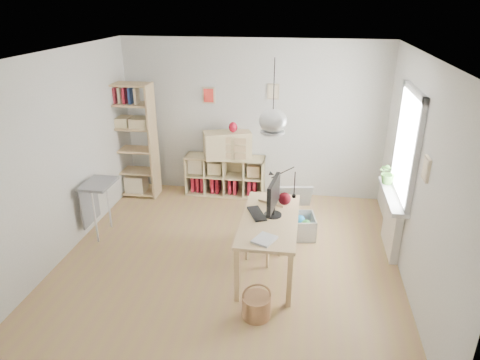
# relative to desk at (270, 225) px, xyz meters

# --- Properties ---
(ground) EXTENTS (4.50, 4.50, 0.00)m
(ground) POSITION_rel_desk_xyz_m (-0.55, 0.15, -0.66)
(ground) COLOR #A77C53
(ground) RESTS_ON ground
(room_shell) EXTENTS (4.50, 4.50, 4.50)m
(room_shell) POSITION_rel_desk_xyz_m (-0.00, 0.00, 1.34)
(room_shell) COLOR white
(room_shell) RESTS_ON ground
(window_unit) EXTENTS (0.07, 1.16, 1.46)m
(window_unit) POSITION_rel_desk_xyz_m (1.68, 0.75, 0.89)
(window_unit) COLOR white
(window_unit) RESTS_ON ground
(radiator) EXTENTS (0.10, 0.80, 0.80)m
(radiator) POSITION_rel_desk_xyz_m (1.64, 0.75, -0.26)
(radiator) COLOR white
(radiator) RESTS_ON ground
(windowsill) EXTENTS (0.22, 1.20, 0.06)m
(windowsill) POSITION_rel_desk_xyz_m (1.59, 0.75, 0.17)
(windowsill) COLOR silver
(windowsill) RESTS_ON radiator
(desk) EXTENTS (0.70, 1.50, 0.75)m
(desk) POSITION_rel_desk_xyz_m (0.00, 0.00, 0.00)
(desk) COLOR #D6B47B
(desk) RESTS_ON ground
(cube_shelf) EXTENTS (1.40, 0.38, 0.72)m
(cube_shelf) POSITION_rel_desk_xyz_m (-1.02, 2.23, -0.36)
(cube_shelf) COLOR #D0BD89
(cube_shelf) RESTS_ON ground
(tall_bookshelf) EXTENTS (0.80, 0.38, 2.00)m
(tall_bookshelf) POSITION_rel_desk_xyz_m (-2.59, 1.95, 0.43)
(tall_bookshelf) COLOR #D6B47B
(tall_bookshelf) RESTS_ON ground
(side_table) EXTENTS (0.40, 0.55, 0.85)m
(side_table) POSITION_rel_desk_xyz_m (-2.59, 0.50, 0.01)
(side_table) COLOR #98989B
(side_table) RESTS_ON ground
(chair) EXTENTS (0.51, 0.51, 0.78)m
(chair) POSITION_rel_desk_xyz_m (-0.07, 0.29, -0.21)
(chair) COLOR #98989B
(chair) RESTS_ON ground
(wicker_basket) EXTENTS (0.32, 0.32, 0.44)m
(wicker_basket) POSITION_rel_desk_xyz_m (-0.04, -0.93, -0.51)
(wicker_basket) COLOR olive
(wicker_basket) RESTS_ON ground
(storage_chest) EXTENTS (0.74, 0.81, 0.67)m
(storage_chest) POSITION_rel_desk_xyz_m (0.28, 0.97, -0.44)
(storage_chest) COLOR silver
(storage_chest) RESTS_ON ground
(monitor) EXTENTS (0.22, 0.56, 0.49)m
(monitor) POSITION_rel_desk_xyz_m (0.03, 0.08, 0.37)
(monitor) COLOR black
(monitor) RESTS_ON desk
(keyboard) EXTENTS (0.30, 0.43, 0.02)m
(keyboard) POSITION_rel_desk_xyz_m (-0.17, 0.08, 0.10)
(keyboard) COLOR black
(keyboard) RESTS_ON desk
(task_lamp) EXTENTS (0.38, 0.14, 0.40)m
(task_lamp) POSITION_rel_desk_xyz_m (0.08, 0.61, 0.37)
(task_lamp) COLOR black
(task_lamp) RESTS_ON desk
(yarn_ball) EXTENTS (0.17, 0.17, 0.17)m
(yarn_ball) POSITION_rel_desk_xyz_m (0.15, 0.42, 0.18)
(yarn_ball) COLOR #44090B
(yarn_ball) RESTS_ON desk
(paper_tray) EXTENTS (0.30, 0.33, 0.03)m
(paper_tray) POSITION_rel_desk_xyz_m (-0.01, -0.54, 0.11)
(paper_tray) COLOR silver
(paper_tray) RESTS_ON desk
(drawer_chest) EXTENTS (0.87, 0.62, 0.45)m
(drawer_chest) POSITION_rel_desk_xyz_m (-0.95, 2.19, 0.29)
(drawer_chest) COLOR #D0BD89
(drawer_chest) RESTS_ON cube_shelf
(red_vase) EXTENTS (0.15, 0.15, 0.18)m
(red_vase) POSITION_rel_desk_xyz_m (-0.85, 2.19, 0.61)
(red_vase) COLOR maroon
(red_vase) RESTS_ON drawer_chest
(potted_plant) EXTENTS (0.32, 0.29, 0.32)m
(potted_plant) POSITION_rel_desk_xyz_m (1.57, 1.10, 0.37)
(potted_plant) COLOR #3A6A28
(potted_plant) RESTS_ON windowsill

